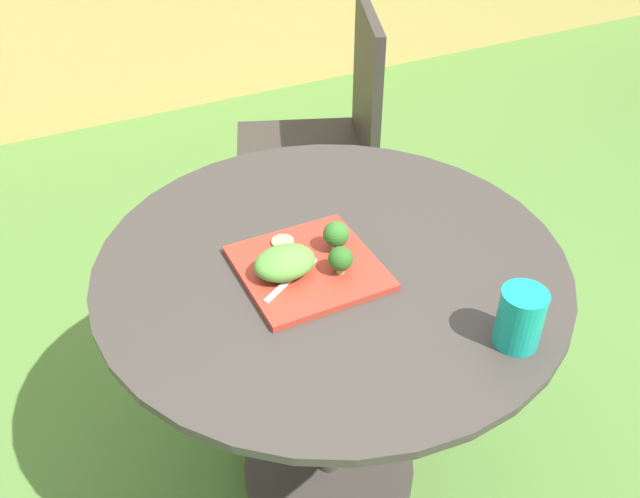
{
  "coord_description": "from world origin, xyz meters",
  "views": [
    {
      "loc": [
        -0.5,
        -0.97,
        1.58
      ],
      "look_at": [
        -0.03,
        -0.01,
        0.76
      ],
      "focal_mm": 38.85,
      "sensor_mm": 36.0,
      "label": 1
    }
  ],
  "objects_px": {
    "patio_chair": "(332,128)",
    "drinking_glass": "(520,321)",
    "fork": "(294,275)",
    "salad_plate": "(308,268)"
  },
  "relations": [
    {
      "from": "drinking_glass",
      "to": "fork",
      "type": "distance_m",
      "value": 0.42
    },
    {
      "from": "patio_chair",
      "to": "drinking_glass",
      "type": "height_order",
      "value": "patio_chair"
    },
    {
      "from": "drinking_glass",
      "to": "fork",
      "type": "relative_size",
      "value": 0.78
    },
    {
      "from": "patio_chair",
      "to": "drinking_glass",
      "type": "distance_m",
      "value": 1.22
    },
    {
      "from": "fork",
      "to": "drinking_glass",
      "type": "bearing_deg",
      "value": -48.76
    },
    {
      "from": "salad_plate",
      "to": "fork",
      "type": "height_order",
      "value": "fork"
    },
    {
      "from": "patio_chair",
      "to": "fork",
      "type": "bearing_deg",
      "value": -121.11
    },
    {
      "from": "patio_chair",
      "to": "drinking_glass",
      "type": "bearing_deg",
      "value": -101.51
    },
    {
      "from": "patio_chair",
      "to": "salad_plate",
      "type": "xyz_separation_m",
      "value": [
        -0.48,
        -0.84,
        0.2
      ]
    },
    {
      "from": "salad_plate",
      "to": "drinking_glass",
      "type": "bearing_deg",
      "value": -54.41
    }
  ]
}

